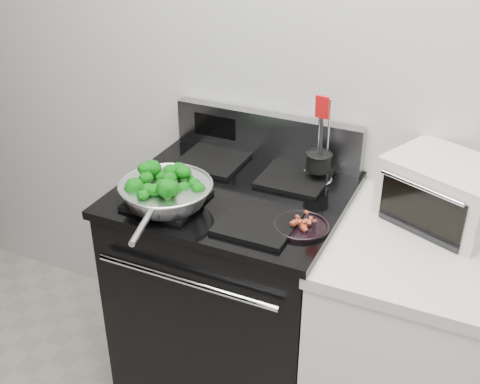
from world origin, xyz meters
The scene contains 8 objects.
back_wall centered at (0.00, 1.75, 1.35)m, with size 4.00×0.02×2.70m, color beige.
gas_range centered at (-0.30, 1.41, 0.49)m, with size 0.79×0.69×1.13m.
counter centered at (0.39, 1.41, 0.46)m, with size 0.62×0.68×0.92m.
skillet centered at (-0.46, 1.22, 1.00)m, with size 0.32×0.50×0.07m.
broccoli_pile centered at (-0.46, 1.22, 1.02)m, with size 0.25×0.25×0.09m, color #043407, non-canonical shape.
bacon_plate centered at (0.00, 1.28, 0.97)m, with size 0.18×0.18×0.04m.
utensil_holder centered at (-0.05, 1.61, 1.01)m, with size 0.11×0.11×0.33m.
toaster_oven centered at (0.40, 1.57, 1.03)m, with size 0.45×0.40×0.21m.
Camera 1 is at (0.50, -0.27, 1.99)m, focal length 45.00 mm.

